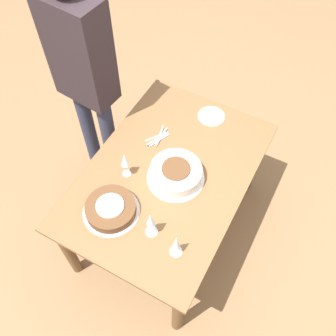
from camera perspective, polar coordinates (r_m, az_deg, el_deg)
ground_plane at (r=3.00m, az=0.00°, el=-8.45°), size 12.00×12.00×0.00m
dining_table at (r=2.46m, az=0.00°, el=-2.05°), size 1.42×0.98×0.73m
cake_center_white at (r=2.31m, az=1.20°, el=-0.85°), size 0.36×0.36×0.11m
cake_front_chocolate at (r=2.22m, az=-8.71°, el=-6.17°), size 0.34×0.34×0.08m
wine_glass_near at (r=2.04m, az=-2.66°, el=-7.97°), size 0.07×0.07×0.22m
wine_glass_far at (r=2.01m, az=1.29°, el=-11.34°), size 0.07×0.07×0.19m
wine_glass_extra at (r=2.26m, az=-6.60°, el=1.13°), size 0.06×0.06×0.20m
dessert_plate_left at (r=2.68m, az=6.62°, el=7.84°), size 0.19×0.19×0.01m
fork_pile at (r=2.53m, az=-1.40°, el=4.69°), size 0.21×0.12×0.01m
person_cutting at (r=2.55m, az=-12.77°, el=14.54°), size 0.26×0.42×1.77m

